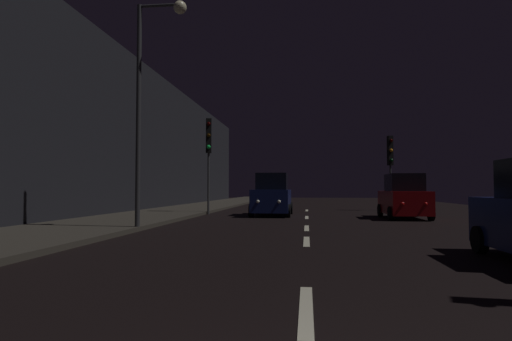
{
  "coord_description": "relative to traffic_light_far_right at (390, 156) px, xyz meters",
  "views": [
    {
      "loc": [
        0.02,
        -2.17,
        1.4
      ],
      "look_at": [
        -2.18,
        16.63,
        2.19
      ],
      "focal_mm": 30.64,
      "sensor_mm": 36.0,
      "label": 1
    }
  ],
  "objects": [
    {
      "name": "traffic_light_far_right",
      "position": [
        0.0,
        0.0,
        0.0
      ],
      "size": [
        0.37,
        0.48,
        4.81
      ],
      "rotation": [
        0.0,
        0.0,
        -1.37
      ],
      "color": "#38383A",
      "rests_on": "ground"
    },
    {
      "name": "traffic_light_far_left",
      "position": [
        -10.72,
        -5.36,
        0.37
      ],
      "size": [
        0.37,
        0.48,
        5.27
      ],
      "rotation": [
        0.0,
        0.0,
        -1.35
      ],
      "color": "#38383A",
      "rests_on": "ground"
    },
    {
      "name": "lane_centerline",
      "position": [
        -5.36,
        -12.42,
        -3.48
      ],
      "size": [
        0.16,
        25.29,
        0.01
      ],
      "color": "beige",
      "rests_on": "ground"
    },
    {
      "name": "sidewalk_left",
      "position": [
        -13.02,
        -2.17,
        -3.41
      ],
      "size": [
        4.4,
        84.0,
        0.15
      ],
      "primitive_type": "cube",
      "color": "#38332B",
      "rests_on": "ground"
    },
    {
      "name": "car_approaching_headlights",
      "position": [
        -7.16,
        -6.0,
        -2.48
      ],
      "size": [
        2.03,
        4.39,
        2.21
      ],
      "rotation": [
        0.0,
        0.0,
        -1.57
      ],
      "color": "#141E51",
      "rests_on": "ground"
    },
    {
      "name": "building_facade_left",
      "position": [
        -15.62,
        -5.67,
        1.07
      ],
      "size": [
        0.8,
        63.0,
        9.11
      ],
      "primitive_type": "cube",
      "color": "black",
      "rests_on": "ground"
    },
    {
      "name": "streetlamp_overhead",
      "position": [
        -10.48,
        -14.93,
        1.55
      ],
      "size": [
        1.7,
        0.44,
        7.66
      ],
      "color": "#2D2D30",
      "rests_on": "ground"
    },
    {
      "name": "car_parked_right_far",
      "position": [
        -0.8,
        -7.53,
        -2.53
      ],
      "size": [
        1.92,
        4.17,
        2.1
      ],
      "rotation": [
        0.0,
        0.0,
        1.57
      ],
      "color": "maroon",
      "rests_on": "ground"
    },
    {
      "name": "ground",
      "position": [
        -5.36,
        -2.17,
        -3.5
      ],
      "size": [
        27.72,
        84.0,
        0.02
      ],
      "primitive_type": "cube",
      "color": "black"
    }
  ]
}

